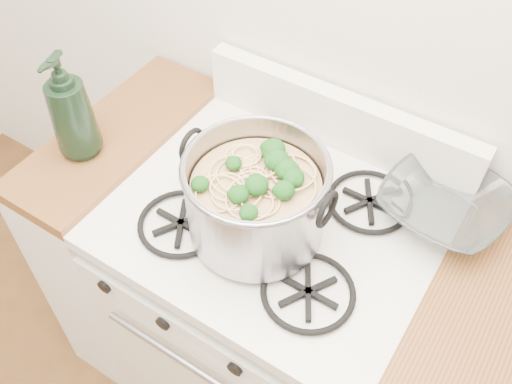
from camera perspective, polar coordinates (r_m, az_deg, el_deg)
name	(u,v)px	position (r m, az deg, el deg)	size (l,w,h in m)	color
gas_range	(272,313)	(1.74, 1.58, -12.04)	(0.76, 0.66, 0.92)	white
counter_left	(142,234)	(1.91, -11.33, -4.19)	(0.25, 0.65, 0.92)	silver
stock_pot	(256,200)	(1.23, 0.00, -0.76)	(0.35, 0.32, 0.21)	gray
spatula	(294,185)	(1.38, 3.82, 0.74)	(0.29, 0.31, 0.02)	black
glass_bowl	(442,210)	(1.39, 18.12, -1.74)	(0.11, 0.11, 0.03)	white
bottle	(69,107)	(1.45, -18.15, 8.11)	(0.11, 0.11, 0.29)	black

